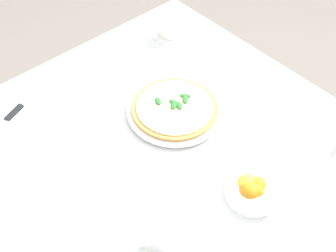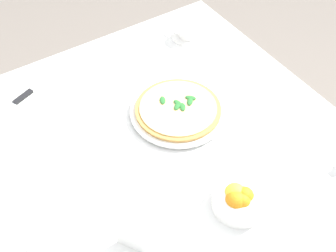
% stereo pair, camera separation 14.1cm
% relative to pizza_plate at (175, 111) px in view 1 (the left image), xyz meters
% --- Properties ---
extents(dining_table, '(1.16, 1.16, 0.75)m').
position_rel_pizza_plate_xyz_m(dining_table, '(0.13, 0.08, -0.14)').
color(dining_table, white).
rests_on(dining_table, ground_plane).
extents(pizza_plate, '(0.31, 0.31, 0.02)m').
position_rel_pizza_plate_xyz_m(pizza_plate, '(0.00, 0.00, 0.00)').
color(pizza_plate, white).
rests_on(pizza_plate, dining_table).
extents(pizza, '(0.28, 0.28, 0.02)m').
position_rel_pizza_plate_xyz_m(pizza, '(-0.00, -0.00, 0.01)').
color(pizza, '#C68E47').
rests_on(pizza, pizza_plate).
extents(coffee_cup_near_right, '(0.13, 0.13, 0.06)m').
position_rel_pizza_plate_xyz_m(coffee_cup_near_right, '(-0.26, -0.32, 0.02)').
color(coffee_cup_near_right, white).
rests_on(coffee_cup_near_right, dining_table).
extents(napkin_folded, '(0.25, 0.19, 0.02)m').
position_rel_pizza_plate_xyz_m(napkin_folded, '(0.44, -0.30, -0.00)').
color(napkin_folded, white).
rests_on(napkin_folded, dining_table).
extents(dinner_knife, '(0.19, 0.09, 0.01)m').
position_rel_pizza_plate_xyz_m(dinner_knife, '(0.44, -0.30, 0.01)').
color(dinner_knife, silver).
rests_on(dinner_knife, napkin_folded).
extents(citrus_bowl, '(0.15, 0.15, 0.07)m').
position_rel_pizza_plate_xyz_m(citrus_bowl, '(0.05, 0.37, 0.02)').
color(citrus_bowl, white).
rests_on(citrus_bowl, dining_table).
extents(menu_card, '(0.05, 0.08, 0.06)m').
position_rel_pizza_plate_xyz_m(menu_card, '(0.36, 0.33, 0.02)').
color(menu_card, white).
rests_on(menu_card, dining_table).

